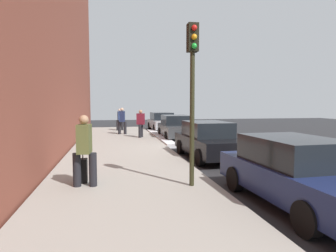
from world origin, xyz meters
TOP-DOWN VIEW (x-y plane):
  - ground_plane at (0.00, 0.00)m, footprint 56.00×56.00m
  - sidewalk at (0.00, -3.30)m, footprint 28.00×4.60m
  - lane_stripe_centre at (0.00, 3.20)m, footprint 28.00×0.14m
  - snow_bank_curb at (-5.94, -0.70)m, footprint 8.51×0.56m
  - parked_car_silver at (-11.16, 0.35)m, footprint 4.29×1.98m
  - parked_car_charcoal at (-5.51, 0.32)m, footprint 4.49×1.97m
  - parked_car_black at (1.24, 0.20)m, footprint 4.34×2.02m
  - parked_car_navy at (7.08, 0.30)m, footprint 4.51×2.03m
  - pedestrian_burgundy_coat at (-5.61, -1.93)m, footprint 0.54×0.54m
  - pedestrian_navy_coat at (-7.76, -3.00)m, footprint 0.55×0.59m
  - pedestrian_olive_coat at (5.16, -4.41)m, footprint 0.53×0.60m
  - pedestrian_blue_coat at (-10.76, -3.07)m, footprint 0.51×0.55m
  - traffic_light_pole at (5.61, -1.70)m, footprint 0.35×0.26m
  - rolling_suitcase at (4.75, -4.49)m, footprint 0.34×0.22m

SIDE VIEW (x-z plane):
  - ground_plane at x=0.00m, z-range 0.00..0.00m
  - lane_stripe_centre at x=0.00m, z-range 0.00..0.01m
  - sidewalk at x=0.00m, z-range 0.00..0.15m
  - snow_bank_curb at x=-5.94m, z-range 0.00..0.22m
  - rolling_suitcase at x=4.75m, z-range -0.03..0.97m
  - parked_car_silver at x=-11.16m, z-range 0.00..1.51m
  - parked_car_black at x=1.24m, z-range 0.00..1.51m
  - parked_car_navy at x=7.08m, z-range 0.00..1.51m
  - parked_car_charcoal at x=-5.51m, z-range 0.00..1.51m
  - pedestrian_blue_coat at x=-10.76m, z-range 0.21..1.90m
  - pedestrian_burgundy_coat at x=-5.61m, z-range 0.21..1.92m
  - pedestrian_navy_coat at x=-7.76m, z-range 0.21..2.02m
  - pedestrian_olive_coat at x=5.16m, z-range 0.21..2.04m
  - traffic_light_pole at x=5.61m, z-range 0.89..5.00m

